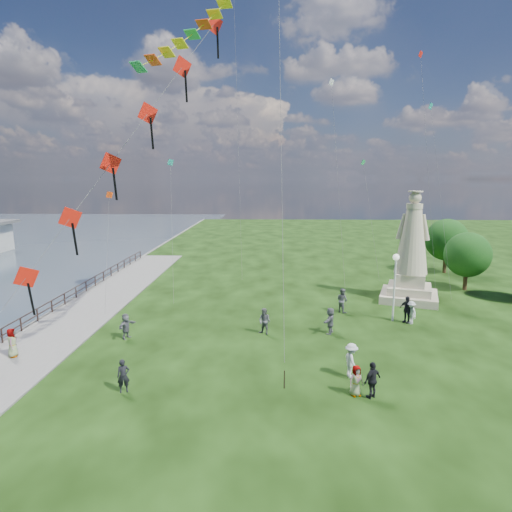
{
  "coord_description": "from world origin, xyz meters",
  "views": [
    {
      "loc": [
        -0.26,
        -15.94,
        9.81
      ],
      "look_at": [
        -1.0,
        8.0,
        5.5
      ],
      "focal_mm": 30.0,
      "sensor_mm": 36.0,
      "label": 1
    }
  ],
  "objects_px": {
    "person_11": "(330,321)",
    "statue": "(411,260)",
    "person_0": "(123,376)",
    "person_5": "(126,326)",
    "person_10": "(12,344)",
    "person_2": "(351,361)",
    "person_8": "(411,312)",
    "person_7": "(342,300)",
    "person_1": "(265,321)",
    "person_3": "(372,380)",
    "person_4": "(356,381)",
    "person_9": "(407,309)",
    "lamppost": "(395,273)"
  },
  "relations": [
    {
      "from": "person_11",
      "to": "statue",
      "type": "bearing_deg",
      "value": 158.88
    },
    {
      "from": "person_0",
      "to": "person_5",
      "type": "relative_size",
      "value": 0.98
    },
    {
      "from": "person_11",
      "to": "person_10",
      "type": "bearing_deg",
      "value": -53.8
    },
    {
      "from": "person_2",
      "to": "person_8",
      "type": "distance_m",
      "value": 10.02
    },
    {
      "from": "person_0",
      "to": "person_2",
      "type": "bearing_deg",
      "value": -14.89
    },
    {
      "from": "person_11",
      "to": "person_7",
      "type": "bearing_deg",
      "value": -176.1
    },
    {
      "from": "person_0",
      "to": "person_1",
      "type": "relative_size",
      "value": 0.93
    },
    {
      "from": "person_7",
      "to": "person_11",
      "type": "xyz_separation_m",
      "value": [
        -1.51,
        -4.53,
        -0.06
      ]
    },
    {
      "from": "person_5",
      "to": "person_2",
      "type": "bearing_deg",
      "value": -89.38
    },
    {
      "from": "person_1",
      "to": "person_8",
      "type": "xyz_separation_m",
      "value": [
        10.04,
        2.35,
        -0.06
      ]
    },
    {
      "from": "statue",
      "to": "person_1",
      "type": "relative_size",
      "value": 5.21
    },
    {
      "from": "person_1",
      "to": "person_3",
      "type": "bearing_deg",
      "value": -28.11
    },
    {
      "from": "person_5",
      "to": "person_10",
      "type": "bearing_deg",
      "value": 142.39
    },
    {
      "from": "person_7",
      "to": "person_11",
      "type": "distance_m",
      "value": 4.78
    },
    {
      "from": "person_3",
      "to": "person_4",
      "type": "bearing_deg",
      "value": -52.75
    },
    {
      "from": "person_5",
      "to": "person_11",
      "type": "bearing_deg",
      "value": -62.99
    },
    {
      "from": "statue",
      "to": "person_11",
      "type": "bearing_deg",
      "value": -114.46
    },
    {
      "from": "person_9",
      "to": "person_5",
      "type": "bearing_deg",
      "value": -117.35
    },
    {
      "from": "person_4",
      "to": "person_5",
      "type": "distance_m",
      "value": 14.57
    },
    {
      "from": "person_2",
      "to": "person_5",
      "type": "distance_m",
      "value": 13.92
    },
    {
      "from": "person_9",
      "to": "person_10",
      "type": "bearing_deg",
      "value": -112.43
    },
    {
      "from": "lamppost",
      "to": "person_7",
      "type": "height_order",
      "value": "lamppost"
    },
    {
      "from": "person_1",
      "to": "person_9",
      "type": "height_order",
      "value": "person_9"
    },
    {
      "from": "person_8",
      "to": "person_11",
      "type": "relative_size",
      "value": 0.93
    },
    {
      "from": "person_5",
      "to": "person_8",
      "type": "relative_size",
      "value": 1.01
    },
    {
      "from": "lamppost",
      "to": "person_11",
      "type": "bearing_deg",
      "value": -151.09
    },
    {
      "from": "person_4",
      "to": "person_3",
      "type": "bearing_deg",
      "value": -36.06
    },
    {
      "from": "person_3",
      "to": "person_9",
      "type": "height_order",
      "value": "person_9"
    },
    {
      "from": "person_9",
      "to": "person_10",
      "type": "xyz_separation_m",
      "value": [
        -23.73,
        -6.77,
        -0.12
      ]
    },
    {
      "from": "person_3",
      "to": "person_5",
      "type": "xyz_separation_m",
      "value": [
        -13.59,
        6.96,
        -0.06
      ]
    },
    {
      "from": "person_10",
      "to": "lamppost",
      "type": "bearing_deg",
      "value": -91.16
    },
    {
      "from": "person_3",
      "to": "person_10",
      "type": "distance_m",
      "value": 19.26
    },
    {
      "from": "person_0",
      "to": "person_1",
      "type": "height_order",
      "value": "person_1"
    },
    {
      "from": "person_2",
      "to": "person_9",
      "type": "distance_m",
      "value": 10.09
    },
    {
      "from": "person_9",
      "to": "person_11",
      "type": "relative_size",
      "value": 1.09
    },
    {
      "from": "statue",
      "to": "person_7",
      "type": "bearing_deg",
      "value": -131.31
    },
    {
      "from": "person_0",
      "to": "person_4",
      "type": "xyz_separation_m",
      "value": [
        10.77,
        -0.0,
        -0.07
      ]
    },
    {
      "from": "statue",
      "to": "lamppost",
      "type": "xyz_separation_m",
      "value": [
        -2.82,
        -5.36,
        0.08
      ]
    },
    {
      "from": "person_2",
      "to": "person_9",
      "type": "bearing_deg",
      "value": -45.92
    },
    {
      "from": "lamppost",
      "to": "person_7",
      "type": "xyz_separation_m",
      "value": [
        -3.23,
        1.91,
        -2.53
      ]
    },
    {
      "from": "person_5",
      "to": "person_7",
      "type": "relative_size",
      "value": 0.88
    },
    {
      "from": "lamppost",
      "to": "person_1",
      "type": "relative_size",
      "value": 2.79
    },
    {
      "from": "person_1",
      "to": "person_0",
      "type": "bearing_deg",
      "value": -99.96
    },
    {
      "from": "person_11",
      "to": "person_0",
      "type": "bearing_deg",
      "value": -30.71
    },
    {
      "from": "person_0",
      "to": "person_7",
      "type": "height_order",
      "value": "person_7"
    },
    {
      "from": "person_7",
      "to": "person_8",
      "type": "bearing_deg",
      "value": -157.65
    },
    {
      "from": "person_1",
      "to": "person_8",
      "type": "bearing_deg",
      "value": 43.1
    },
    {
      "from": "statue",
      "to": "lamppost",
      "type": "height_order",
      "value": "statue"
    },
    {
      "from": "person_1",
      "to": "person_4",
      "type": "relative_size",
      "value": 1.18
    },
    {
      "from": "person_0",
      "to": "person_8",
      "type": "height_order",
      "value": "person_8"
    }
  ]
}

